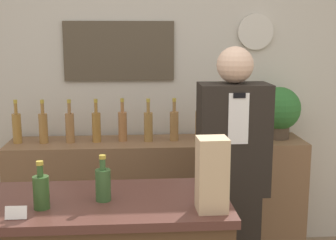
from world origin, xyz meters
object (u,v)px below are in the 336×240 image
at_px(potted_plant, 279,110).
at_px(tape_dispenser, 218,207).
at_px(shopkeeper, 232,183).
at_px(paper_bag, 212,175).

xyz_separation_m(potted_plant, tape_dispenser, (-0.73, -1.50, -0.16)).
bearing_deg(shopkeeper, potted_plant, 55.05).
distance_m(potted_plant, paper_bag, 1.66).
bearing_deg(potted_plant, tape_dispenser, -115.92).
distance_m(shopkeeper, tape_dispenser, 0.84).
bearing_deg(tape_dispenser, shopkeeper, 73.66).
relative_size(potted_plant, tape_dispenser, 4.37).
relative_size(shopkeeper, paper_bag, 5.03).
distance_m(paper_bag, tape_dispenser, 0.14).
bearing_deg(tape_dispenser, potted_plant, 64.08).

